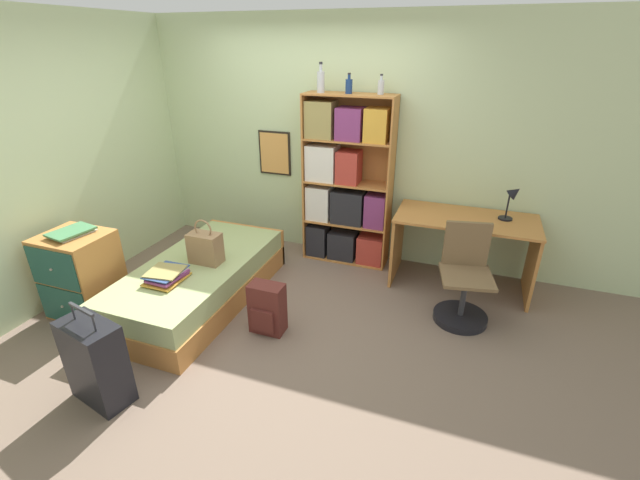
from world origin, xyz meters
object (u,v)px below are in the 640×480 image
bookcase (344,187)px  bottle_clear (381,87)px  bottle_brown (349,86)px  desk_chair (463,291)px  handbag (205,248)px  bottle_green (321,81)px  suitcase (96,362)px  bed (201,280)px  backpack (267,309)px  desk (464,238)px  dresser (81,274)px  book_stack_on_bed (167,275)px  magazine_pile_on_dresser (71,232)px  desk_lamp (513,197)px

bookcase → bottle_clear: (0.34, 0.03, 1.05)m
bottle_brown → desk_chair: bearing=-29.4°
bottle_brown → handbag: bearing=-127.2°
bottle_green → bottle_brown: bottle_green is taller
desk_chair → suitcase: bearing=-140.9°
bed → desk_chair: desk_chair is taller
backpack → suitcase: bearing=-124.3°
bed → desk: size_ratio=1.43×
suitcase → dresser: (-0.96, 0.80, 0.07)m
suitcase → desk_chair: desk_chair is taller
book_stack_on_bed → bottle_brown: size_ratio=1.88×
backpack → bed: bearing=163.9°
bottle_clear → bookcase: bearing=-174.9°
bookcase → bottle_clear: 1.10m
book_stack_on_bed → bottle_green: bottle_green is taller
suitcase → magazine_pile_on_dresser: bearing=139.9°
bed → bottle_brown: size_ratio=9.96×
bed → backpack: bearing=-16.1°
book_stack_on_bed → backpack: bearing=9.9°
book_stack_on_bed → dresser: (-0.84, -0.15, -0.07)m
dresser → bottle_clear: bearing=39.8°
desk → dresser: bearing=-152.4°
book_stack_on_bed → suitcase: suitcase is taller
dresser → desk_lamp: desk_lamp is taller
bed → bottle_brown: bearing=50.7°
bed → backpack: (0.84, -0.24, 0.02)m
bed → magazine_pile_on_dresser: (-0.88, -0.53, 0.60)m
book_stack_on_bed → desk_lamp: (2.76, 1.62, 0.52)m
bookcase → desk_lamp: size_ratio=5.18×
dresser → bottle_green: bottle_green is taller
book_stack_on_bed → magazine_pile_on_dresser: (-0.84, -0.13, 0.34)m
magazine_pile_on_dresser → bookcase: (1.92, 1.83, 0.07)m
bottle_green → bottle_brown: (0.29, 0.03, -0.04)m
bed → desk_chair: 2.47m
bottle_brown → bottle_clear: size_ratio=1.03×
suitcase → dresser: dresser is taller
suitcase → bottle_green: size_ratio=2.62×
desk_chair → bottle_green: bearing=155.8°
magazine_pile_on_dresser → desk: bearing=27.4°
bed → desk_lamp: (2.72, 1.23, 0.78)m
handbag → desk_chair: 2.39m
desk → desk_lamp: (0.38, 0.08, 0.45)m
magazine_pile_on_dresser → desk_lamp: (3.61, 1.75, 0.18)m
dresser → backpack: bearing=10.0°
magazine_pile_on_dresser → desk_lamp: desk_lamp is taller
bookcase → suitcase: bearing=-109.8°
suitcase → desk_lamp: 3.74m
bottle_clear → desk_lamp: size_ratio=0.53×
bottle_brown → desk_chair: size_ratio=0.22×
bottle_green → bottle_clear: bearing=5.9°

